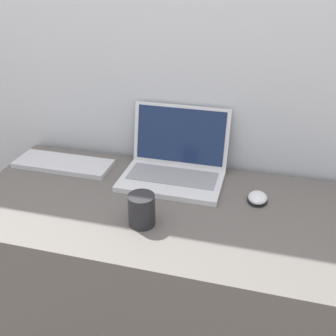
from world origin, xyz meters
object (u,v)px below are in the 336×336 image
object	(u,v)px
drink_cup	(142,209)
computer_mouse	(258,198)
external_keyboard	(64,164)
laptop	(175,163)

from	to	relation	value
drink_cup	computer_mouse	world-z (taller)	drink_cup
computer_mouse	external_keyboard	world-z (taller)	computer_mouse
laptop	computer_mouse	world-z (taller)	laptop
computer_mouse	drink_cup	bearing A→B (deg)	-146.84
drink_cup	laptop	bearing A→B (deg)	85.49
laptop	drink_cup	size ratio (longest dim) A/B	3.60
computer_mouse	external_keyboard	xyz separation A→B (m)	(-0.78, 0.06, -0.00)
computer_mouse	laptop	bearing A→B (deg)	163.13
laptop	drink_cup	distance (m)	0.33
laptop	computer_mouse	xyz separation A→B (m)	(0.32, -0.10, -0.04)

